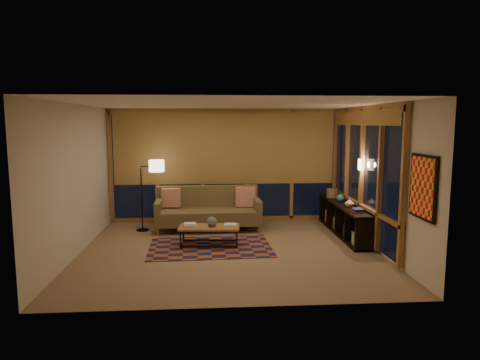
{
  "coord_description": "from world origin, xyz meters",
  "views": [
    {
      "loc": [
        -0.34,
        -7.75,
        2.37
      ],
      "look_at": [
        0.23,
        0.55,
        1.25
      ],
      "focal_mm": 32.0,
      "sensor_mm": 36.0,
      "label": 1
    }
  ],
  "objects": [
    {
      "name": "bookshelf",
      "position": [
        2.49,
        1.0,
        0.33
      ],
      "size": [
        0.4,
        2.61,
        0.65
      ],
      "primitive_type": null,
      "color": "black",
      "rests_on": "floor"
    },
    {
      "name": "ceramic_pot",
      "position": [
        -0.33,
        0.31,
        0.48
      ],
      "size": [
        0.24,
        0.24,
        0.2
      ],
      "primitive_type": "sphere",
      "rotation": [
        0.0,
        0.0,
        0.23
      ],
      "color": "black",
      "rests_on": "coffee_table"
    },
    {
      "name": "pillow_left",
      "position": [
        -1.22,
        1.75,
        0.67
      ],
      "size": [
        0.43,
        0.18,
        0.42
      ],
      "primitive_type": null,
      "rotation": [
        0.0,
        0.0,
        -0.1
      ],
      "color": "#B62C11",
      "rests_on": "sofa"
    },
    {
      "name": "pillow_right",
      "position": [
        0.44,
        1.78,
        0.69
      ],
      "size": [
        0.44,
        0.15,
        0.44
      ],
      "primitive_type": null,
      "rotation": [
        0.0,
        0.0,
        0.0
      ],
      "color": "#B62C11",
      "rests_on": "sofa"
    },
    {
      "name": "shelf_book_stack",
      "position": [
        2.49,
        0.19,
        0.69
      ],
      "size": [
        0.16,
        0.22,
        0.06
      ],
      "primitive_type": null,
      "rotation": [
        0.0,
        0.0,
        -0.01
      ],
      "color": "silver",
      "rests_on": "bookshelf"
    },
    {
      "name": "sofa",
      "position": [
        -0.4,
        1.58,
        0.47
      ],
      "size": [
        2.31,
        0.99,
        0.93
      ],
      "primitive_type": null,
      "rotation": [
        0.0,
        0.0,
        0.03
      ],
      "color": "brown",
      "rests_on": "floor"
    },
    {
      "name": "ceiling",
      "position": [
        0.0,
        0.0,
        2.7
      ],
      "size": [
        5.5,
        5.0,
        0.01
      ],
      "primitive_type": "cube",
      "color": "white",
      "rests_on": "walls"
    },
    {
      "name": "book_stack_b",
      "position": [
        0.03,
        0.3,
        0.41
      ],
      "size": [
        0.27,
        0.21,
        0.05
      ],
      "primitive_type": null,
      "rotation": [
        0.0,
        0.0,
        -0.03
      ],
      "color": "silver",
      "rests_on": "coffee_table"
    },
    {
      "name": "area_rug",
      "position": [
        -0.36,
        0.21,
        0.01
      ],
      "size": [
        2.38,
        1.64,
        0.01
      ],
      "primitive_type": "cube",
      "rotation": [
        0.0,
        0.0,
        0.04
      ],
      "color": "#933E18",
      "rests_on": "floor"
    },
    {
      "name": "teal_bowl",
      "position": [
        2.49,
        1.3,
        0.74
      ],
      "size": [
        0.18,
        0.18,
        0.17
      ],
      "primitive_type": "sphere",
      "rotation": [
        0.0,
        0.0,
        -0.07
      ],
      "color": "#247D75",
      "rests_on": "bookshelf"
    },
    {
      "name": "book_stack_a",
      "position": [
        -0.75,
        0.32,
        0.42
      ],
      "size": [
        0.27,
        0.22,
        0.07
      ],
      "primitive_type": null,
      "rotation": [
        0.0,
        0.0,
        0.09
      ],
      "color": "silver",
      "rests_on": "coffee_table"
    },
    {
      "name": "floor",
      "position": [
        0.0,
        0.0,
        0.0
      ],
      "size": [
        5.5,
        5.0,
        0.01
      ],
      "primitive_type": "cube",
      "color": "#9B8461",
      "rests_on": "ground"
    },
    {
      "name": "coffee_table",
      "position": [
        -0.38,
        0.33,
        0.19
      ],
      "size": [
        1.19,
        0.61,
        0.39
      ],
      "primitive_type": null,
      "rotation": [
        0.0,
        0.0,
        -0.07
      ],
      "color": "#975B32",
      "rests_on": "floor"
    },
    {
      "name": "floor_lamp",
      "position": [
        -1.86,
        1.63,
        0.78
      ],
      "size": [
        0.62,
        0.54,
        1.56
      ],
      "primitive_type": null,
      "rotation": [
        0.0,
        0.0,
        0.46
      ],
      "color": "black",
      "rests_on": "floor"
    },
    {
      "name": "vase",
      "position": [
        2.49,
        0.68,
        0.75
      ],
      "size": [
        0.21,
        0.21,
        0.19
      ],
      "primitive_type": "imported",
      "rotation": [
        0.0,
        0.0,
        0.19
      ],
      "color": "tan",
      "rests_on": "bookshelf"
    },
    {
      "name": "walls",
      "position": [
        0.0,
        0.0,
        1.35
      ],
      "size": [
        5.51,
        5.01,
        2.7
      ],
      "color": "beige",
      "rests_on": "floor"
    },
    {
      "name": "basket",
      "position": [
        2.47,
        1.86,
        0.75
      ],
      "size": [
        0.3,
        0.3,
        0.2
      ],
      "primitive_type": "cylinder",
      "rotation": [
        0.0,
        0.0,
        -0.14
      ],
      "color": "brown",
      "rests_on": "bookshelf"
    },
    {
      "name": "window_wall_back",
      "position": [
        0.0,
        2.43,
        1.35
      ],
      "size": [
        5.3,
        0.16,
        2.6
      ],
      "primitive_type": null,
      "color": "#975B32",
      "rests_on": "walls"
    },
    {
      "name": "wall_sconce",
      "position": [
        2.62,
        0.45,
        1.55
      ],
      "size": [
        0.12,
        0.18,
        0.22
      ],
      "primitive_type": null,
      "color": "beige",
      "rests_on": "walls"
    },
    {
      "name": "wall_art",
      "position": [
        2.71,
        -1.85,
        1.45
      ],
      "size": [
        0.06,
        0.74,
        0.94
      ],
      "primitive_type": null,
      "color": "red",
      "rests_on": "walls"
    },
    {
      "name": "window_wall_right",
      "position": [
        2.68,
        0.6,
        1.35
      ],
      "size": [
        0.16,
        3.7,
        2.6
      ],
      "primitive_type": null,
      "color": "#975B32",
      "rests_on": "walls"
    }
  ]
}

